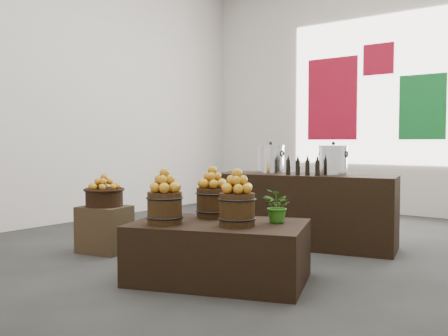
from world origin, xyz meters
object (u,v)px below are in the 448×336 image
Objects in this scene: display_table at (219,252)px; stock_pot_left at (271,160)px; wicker_basket at (104,198)px; counter at (305,210)px; stock_pot_center at (333,161)px; crate at (105,229)px.

stock_pot_left is (-0.49, 1.60, 0.71)m from display_table.
wicker_basket is 1.90m from stock_pot_left.
counter is 6.47× the size of stock_pot_center.
display_table is at bearing -96.66° from stock_pot_center.
display_table is 1.91m from stock_pot_center.
wicker_basket is 1.28× the size of stock_pot_center.
display_table is at bearing -4.70° from wicker_basket.
crate is 0.34× the size of display_table.
counter is (1.53, 1.56, -0.17)m from wicker_basket.
stock_pot_left reaches higher than counter.
stock_pot_center is at bearing 0.00° from counter.
wicker_basket reaches higher than display_table.
counter is (1.53, 1.56, 0.16)m from crate.
display_table is 4.68× the size of stock_pot_center.
stock_pot_center reaches higher than counter.
wicker_basket is 0.27× the size of display_table.
wicker_basket is 1.67m from display_table.
wicker_basket reaches higher than crate.
wicker_basket is 2.19m from counter.
stock_pot_center is (0.70, 0.16, 0.00)m from stock_pot_left.
crate is at bearing 0.00° from wicker_basket.
stock_pot_center reaches higher than wicker_basket.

